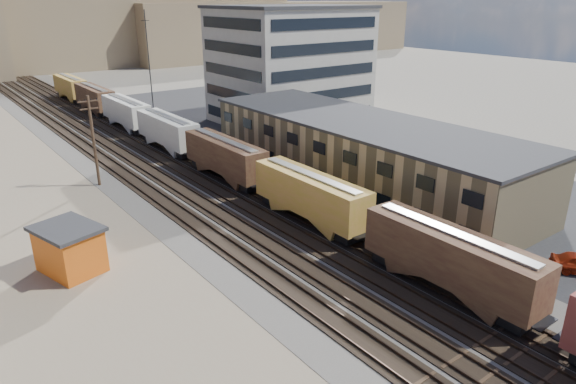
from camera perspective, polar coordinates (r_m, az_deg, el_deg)
ground at (r=33.92m, az=20.07°, el=-15.95°), size 300.00×300.00×0.00m
ballast_bed at (r=70.62m, az=-15.69°, el=3.95°), size 18.00×200.00×0.06m
asphalt_lot at (r=69.72m, az=6.23°, el=4.39°), size 26.00×120.00×0.04m
rail_tracks at (r=70.41m, az=-16.11°, el=3.93°), size 11.40×200.00×0.24m
freight_train at (r=65.11m, az=-10.44°, el=5.52°), size 3.00×119.74×4.46m
warehouse at (r=57.14m, az=8.07°, el=4.41°), size 12.40×40.40×7.25m
office_tower at (r=86.60m, az=0.15°, el=13.97°), size 22.60×18.60×18.45m
utility_pole_north at (r=59.32m, az=-20.81°, el=5.51°), size 2.20×0.32×10.00m
radio_mast at (r=80.05m, az=-15.08°, el=12.62°), size 1.20×0.16×18.00m
maintenance_shed at (r=42.22m, az=-23.10°, el=-5.80°), size 5.07×5.86×3.67m
parked_car_blue at (r=85.06m, az=-4.06°, el=7.91°), size 3.40×5.18×1.33m
parked_car_far at (r=88.53m, az=5.02°, el=8.49°), size 1.96×4.69×1.59m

